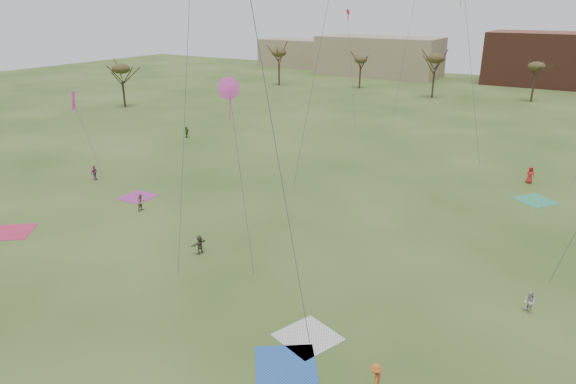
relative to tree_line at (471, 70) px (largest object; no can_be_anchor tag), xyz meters
The scene contains 17 objects.
ground 79.49m from the tree_line, 87.94° to the right, with size 260.00×260.00×0.00m, color #2B4A17.
spectator_fore_b 67.65m from the tree_line, 102.05° to the right, with size 0.79×0.62×1.63m, color #846D54.
spectator_fore_c 70.17m from the tree_line, 92.92° to the right, with size 1.42×0.45×1.53m, color brown.
flyer_mid_b 78.58m from the tree_line, 79.69° to the right, with size 1.18×0.68×1.83m, color #BC5E23.
spectator_mid_d 67.42m from the tree_line, 111.99° to the right, with size 0.95×0.40×1.63m, color #913C79.
spectator_mid_e 68.35m from the tree_line, 73.41° to the right, with size 0.73×0.57×1.51m, color silver.
flyer_far_a 52.13m from the tree_line, 124.81° to the right, with size 1.48×0.47×1.59m, color #2A6722.
flyer_far_b 41.90m from the tree_line, 67.59° to the right, with size 0.90×0.59×1.85m, color red.
blanket_red 78.12m from the tree_line, 104.78° to the right, with size 3.33×3.33×0.03m, color #D12956.
blanket_blue 78.31m from the tree_line, 83.33° to the right, with size 3.26×3.26×0.03m, color #295CB4.
blanket_cream 75.58m from the tree_line, 83.22° to the right, with size 3.14×3.14×0.03m, color silver.
blanket_plum 66.23m from the tree_line, 105.05° to the right, with size 3.04×3.04×0.03m, color #B23698.
blanket_olive 47.47m from the tree_line, 68.60° to the right, with size 3.27×3.27×0.03m, color #389A6B.
tree_line is the anchor object (origin of this frame).
building_tan 48.22m from the tree_line, 131.87° to the left, with size 32.00×14.00×10.00m, color #937F60.
building_brick 41.64m from the tree_line, 79.14° to the left, with size 26.00×16.00×12.00m, color brown.
building_tan_west 75.57m from the tree_line, 145.40° to the left, with size 20.00×12.00×8.00m, color #937F60.
Camera 1 is at (18.27, -17.71, 18.34)m, focal length 32.09 mm.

